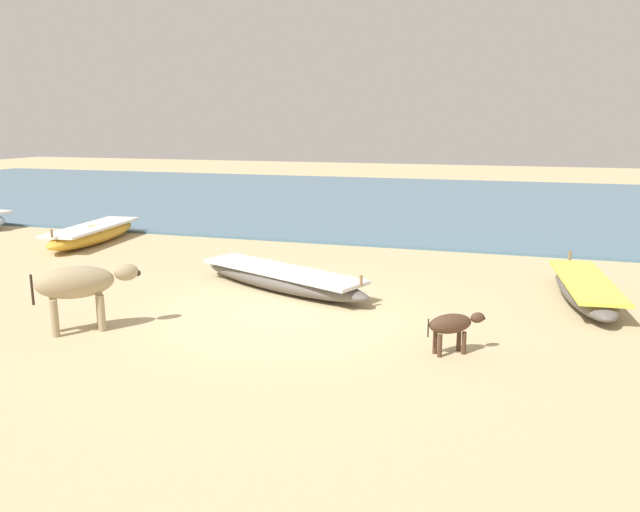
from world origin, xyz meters
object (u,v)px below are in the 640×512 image
fishing_boat_4 (585,289)px  cow_adult_dun (79,285)px  fishing_boat_3 (282,278)px  calf_near_dark (452,325)px  fishing_boat_0 (93,234)px

fishing_boat_4 → cow_adult_dun: (-8.02, -4.23, 0.54)m
fishing_boat_3 → cow_adult_dun: (-2.23, -3.30, 0.54)m
cow_adult_dun → calf_near_dark: bearing=-33.9°
fishing_boat_4 → calf_near_dark: (-2.17, -3.50, 0.20)m
calf_near_dark → fishing_boat_3: bearing=110.3°
fishing_boat_4 → cow_adult_dun: cow_adult_dun is taller
fishing_boat_0 → calf_near_dark: fishing_boat_0 is taller
cow_adult_dun → calf_near_dark: (5.85, 0.72, -0.34)m
calf_near_dark → cow_adult_dun: bearing=152.8°
fishing_boat_0 → calf_near_dark: bearing=56.4°
fishing_boat_0 → fishing_boat_4: (12.56, -2.15, -0.04)m
fishing_boat_3 → cow_adult_dun: size_ratio=3.01×
fishing_boat_0 → fishing_boat_4: size_ratio=1.06×
fishing_boat_0 → fishing_boat_4: 12.75m
cow_adult_dun → calf_near_dark: size_ratio=1.69×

